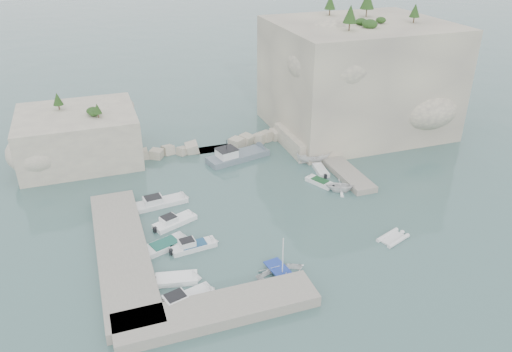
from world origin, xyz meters
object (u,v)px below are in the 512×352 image
object	(u,v)px
motorboat_f	(184,303)
inflatable_dinghy	(393,239)
motorboat_a	(161,205)
motorboat_c	(165,248)
tender_east_b	(320,184)
tender_east_c	(321,172)
work_boat	(238,159)
motorboat_b	(175,224)
motorboat_e	(177,281)
motorboat_d	(194,248)
rowboat	(282,277)
tender_east_a	(340,191)
tender_east_d	(314,163)

from	to	relation	value
motorboat_f	inflatable_dinghy	world-z (taller)	motorboat_f
motorboat_a	motorboat_c	xyz separation A→B (m)	(-1.20, -9.01, 0.00)
motorboat_a	motorboat_f	distance (m)	18.16
tender_east_b	tender_east_c	xyz separation A→B (m)	(1.60, 3.07, 0.00)
motorboat_c	work_boat	bearing A→B (deg)	33.46
motorboat_b	motorboat_e	world-z (taller)	motorboat_b
motorboat_d	rowboat	xyz separation A→B (m)	(7.06, -7.39, 0.00)
motorboat_f	motorboat_e	bearing A→B (deg)	75.27
tender_east_a	tender_east_b	bearing A→B (deg)	54.75
motorboat_c	motorboat_d	bearing A→B (deg)	-41.85
motorboat_d	work_boat	bearing A→B (deg)	54.41
motorboat_c	motorboat_d	world-z (taller)	motorboat_d
rowboat	tender_east_c	size ratio (longest dim) A/B	1.20
motorboat_e	tender_east_a	size ratio (longest dim) A/B	1.20
motorboat_c	tender_east_d	world-z (taller)	tender_east_d
inflatable_dinghy	motorboat_e	bearing A→B (deg)	157.24
motorboat_c	work_boat	distance (m)	22.95
tender_east_a	motorboat_c	bearing A→B (deg)	126.26
motorboat_b	motorboat_c	distance (m)	4.63
tender_east_b	motorboat_b	bearing A→B (deg)	73.78
motorboat_d	inflatable_dinghy	size ratio (longest dim) A/B	1.38
tender_east_a	motorboat_e	bearing A→B (deg)	139.36
motorboat_c	inflatable_dinghy	world-z (taller)	motorboat_c
motorboat_e	inflatable_dinghy	world-z (taller)	motorboat_e
tender_east_b	inflatable_dinghy	bearing A→B (deg)	162.13
motorboat_a	motorboat_c	distance (m)	9.09
tender_east_d	motorboat_d	bearing A→B (deg)	137.24
rowboat	tender_east_a	size ratio (longest dim) A/B	1.39
motorboat_b	motorboat_e	xyz separation A→B (m)	(-1.82, -10.08, 0.00)
motorboat_e	tender_east_c	bearing A→B (deg)	46.88
rowboat	tender_east_b	size ratio (longest dim) A/B	1.18
inflatable_dinghy	motorboat_a	bearing A→B (deg)	124.25
motorboat_f	tender_east_b	distance (m)	27.20
motorboat_e	motorboat_c	bearing A→B (deg)	102.89
tender_east_a	rowboat	bearing A→B (deg)	159.75
motorboat_d	tender_east_c	bearing A→B (deg)	23.69
motorboat_c	tender_east_b	xyz separation A→B (m)	(21.76, 7.46, 0.00)
tender_east_a	work_boat	distance (m)	16.41
motorboat_b	tender_east_c	world-z (taller)	motorboat_b
motorboat_a	motorboat_b	distance (m)	4.87
motorboat_d	motorboat_b	bearing A→B (deg)	93.86
inflatable_dinghy	work_boat	bearing A→B (deg)	90.59
motorboat_e	tender_east_a	distance (m)	25.52
motorboat_d	tender_east_c	size ratio (longest dim) A/B	1.24
motorboat_e	work_boat	distance (m)	27.79
motorboat_b	tender_east_b	xyz separation A→B (m)	(19.81, 3.26, 0.00)
motorboat_c	motorboat_d	distance (m)	3.14
tender_east_a	work_boat	xyz separation A→B (m)	(-9.41, 13.44, 0.00)
motorboat_b	rowboat	xyz separation A→B (m)	(8.02, -12.80, 0.00)
motorboat_e	tender_east_d	xyz separation A→B (m)	(23.61, 19.44, 0.00)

